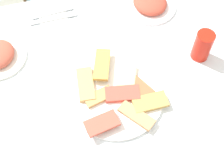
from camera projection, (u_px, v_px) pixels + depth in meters
name	position (u px, v px, depth m)	size (l,w,h in m)	color
ground_plane	(111.00, 140.00, 1.81)	(6.00, 6.00, 0.00)	gray
dining_table	(110.00, 79.00, 1.27)	(1.18, 0.86, 0.72)	white
pide_platter	(116.00, 94.00, 1.13)	(0.34, 0.36, 0.04)	white
salad_plate_greens	(150.00, 3.00, 1.36)	(0.22, 0.22, 0.05)	white
soda_can	(203.00, 46.00, 1.19)	(0.07, 0.07, 0.12)	red
paper_napkin	(53.00, 17.00, 1.34)	(0.11, 0.11, 0.00)	white
fork	(54.00, 19.00, 1.33)	(0.20, 0.01, 0.01)	silver
spoon	(52.00, 13.00, 1.35)	(0.18, 0.02, 0.01)	silver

